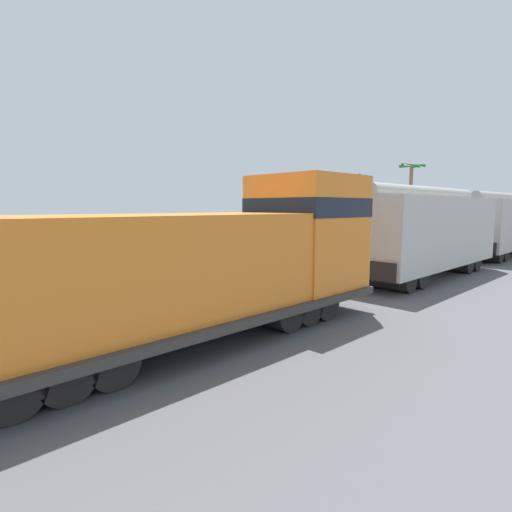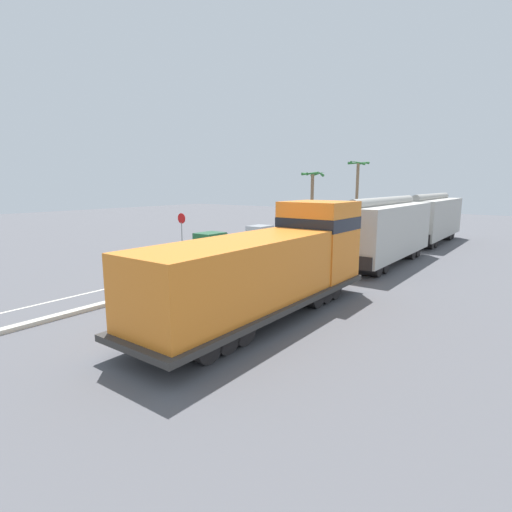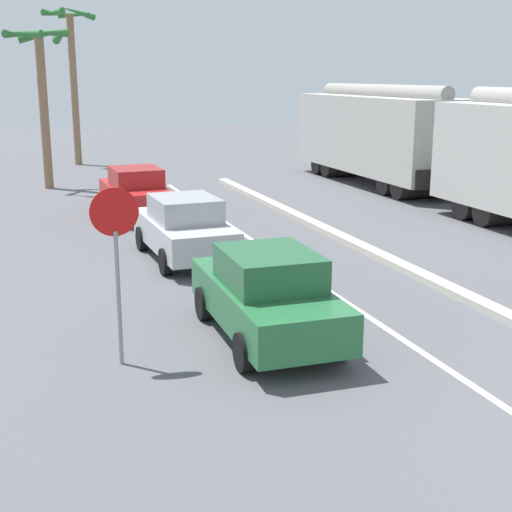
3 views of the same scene
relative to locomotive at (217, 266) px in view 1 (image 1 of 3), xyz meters
name	(u,v)px [view 1 (image 1 of 3)]	position (x,y,z in m)	size (l,w,h in m)	color
ground_plane	(172,287)	(-6.06, 2.49, -1.80)	(120.00, 120.00, 0.00)	#56565B
median_curb	(274,270)	(-6.06, 8.49, -1.72)	(0.36, 36.00, 0.16)	beige
lane_stripe	(242,266)	(-8.46, 8.49, -1.79)	(0.14, 36.00, 0.01)	silver
locomotive	(217,266)	(0.00, 0.00, 0.00)	(3.10, 11.61, 4.20)	orange
hopper_car_lead	(424,233)	(0.00, 12.16, 0.28)	(2.90, 10.60, 4.18)	#B9B7AF
hopper_car_middle	(499,225)	(0.00, 23.76, 0.28)	(2.90, 10.60, 4.18)	#AFADA5
parked_car_green	(209,249)	(-10.72, 7.94, -0.98)	(1.88, 4.22, 1.62)	#286B3D
parked_car_silver	(278,243)	(-10.77, 13.91, -0.98)	(1.95, 4.26, 1.62)	#B7BABF
parked_car_red	(329,238)	(-10.95, 20.02, -0.98)	(1.96, 4.26, 1.62)	red
cyclist	(239,263)	(-5.11, 5.27, -0.98)	(1.65, 0.66, 1.71)	black
stop_sign	(179,227)	(-13.33, 7.63, 0.23)	(0.76, 0.08, 2.88)	gray
palm_tree_near	(411,184)	(-11.39, 35.04, 3.79)	(2.66, 2.68, 7.89)	#846647
palm_tree_far	(353,192)	(-13.35, 27.16, 2.89)	(2.59, 2.74, 6.44)	#846647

